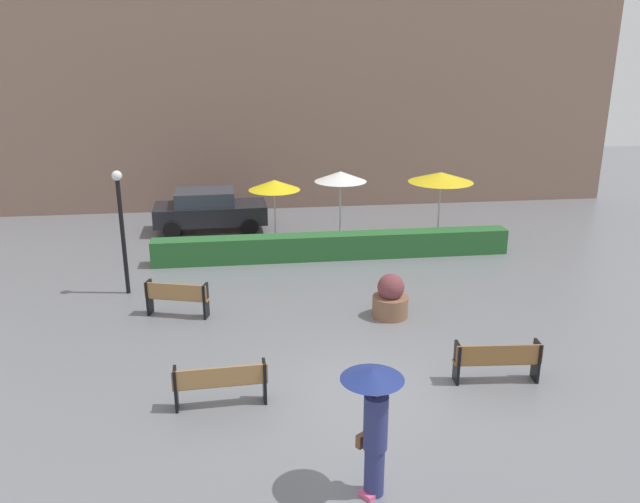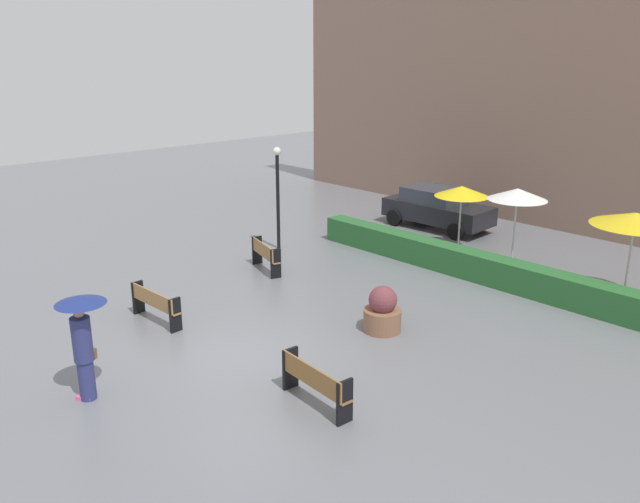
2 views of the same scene
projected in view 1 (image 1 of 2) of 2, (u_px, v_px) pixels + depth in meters
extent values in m
plane|color=slate|center=(365.00, 387.00, 13.22)|extent=(60.00, 60.00, 0.00)
cube|color=#9E7242|center=(221.00, 384.00, 12.45)|extent=(1.85, 0.31, 0.04)
cube|color=#9E7242|center=(220.00, 377.00, 12.26)|extent=(1.84, 0.13, 0.40)
cube|color=black|center=(176.00, 389.00, 12.30)|extent=(0.08, 0.33, 0.88)
cube|color=black|center=(265.00, 381.00, 12.58)|extent=(0.08, 0.33, 0.88)
cube|color=#9E7242|center=(178.00, 298.00, 16.59)|extent=(1.67, 0.70, 0.04)
cube|color=#9E7242|center=(175.00, 292.00, 16.39)|extent=(1.61, 0.52, 0.43)
cube|color=black|center=(149.00, 297.00, 16.70)|extent=(0.15, 0.34, 0.93)
cube|color=black|center=(206.00, 301.00, 16.46)|extent=(0.15, 0.34, 0.93)
cube|color=olive|center=(496.00, 362.00, 13.37)|extent=(1.83, 0.41, 0.04)
cube|color=olive|center=(500.00, 355.00, 13.15)|extent=(1.81, 0.19, 0.44)
cube|color=black|center=(457.00, 363.00, 13.31)|extent=(0.09, 0.37, 0.89)
cube|color=black|center=(536.00, 361.00, 13.38)|extent=(0.09, 0.37, 0.89)
cylinder|color=navy|center=(374.00, 471.00, 9.98)|extent=(0.32, 0.32, 0.84)
cube|color=#F2598C|center=(371.00, 492.00, 10.06)|extent=(0.41, 0.40, 0.08)
cylinder|color=navy|center=(376.00, 422.00, 9.71)|extent=(0.38, 0.38, 0.91)
sphere|color=tan|center=(377.00, 390.00, 9.54)|extent=(0.21, 0.21, 0.21)
cube|color=brown|center=(364.00, 439.00, 9.98)|extent=(0.29, 0.24, 0.22)
cylinder|color=black|center=(372.00, 401.00, 9.68)|extent=(0.02, 0.02, 0.90)
cone|color=navy|center=(372.00, 374.00, 9.54)|extent=(0.98, 0.98, 0.16)
cylinder|color=brown|center=(390.00, 306.00, 16.59)|extent=(0.94, 0.94, 0.56)
sphere|color=brown|center=(391.00, 287.00, 16.43)|extent=(0.70, 0.70, 0.70)
cylinder|color=black|center=(123.00, 238.00, 17.73)|extent=(0.12, 0.12, 3.30)
sphere|color=white|center=(117.00, 176.00, 17.18)|extent=(0.28, 0.28, 0.28)
cylinder|color=silver|center=(275.00, 214.00, 22.53)|extent=(0.06, 0.06, 2.12)
cone|color=yellow|center=(274.00, 185.00, 22.20)|extent=(1.82, 1.82, 0.35)
cylinder|color=silver|center=(340.00, 210.00, 22.39)|extent=(0.06, 0.06, 2.44)
cone|color=white|center=(341.00, 176.00, 22.01)|extent=(1.82, 1.82, 0.35)
cylinder|color=silver|center=(439.00, 209.00, 22.74)|extent=(0.06, 0.06, 2.34)
cone|color=yellow|center=(441.00, 177.00, 22.38)|extent=(2.30, 2.30, 0.35)
cube|color=#28602D|center=(333.00, 246.00, 21.08)|extent=(11.83, 0.70, 0.84)
cube|color=#846656|center=(294.00, 91.00, 26.77)|extent=(28.00, 1.20, 9.83)
cube|color=black|center=(211.00, 213.00, 24.18)|extent=(4.26, 1.89, 0.70)
cube|color=#333842|center=(205.00, 197.00, 23.96)|extent=(2.25, 1.68, 0.55)
cylinder|color=black|center=(247.00, 215.00, 25.33)|extent=(0.65, 0.24, 0.64)
cylinder|color=black|center=(250.00, 227.00, 23.69)|extent=(0.65, 0.24, 0.64)
cylinder|color=black|center=(174.00, 218.00, 24.89)|extent=(0.65, 0.24, 0.64)
cylinder|color=black|center=(172.00, 230.00, 23.25)|extent=(0.65, 0.24, 0.64)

